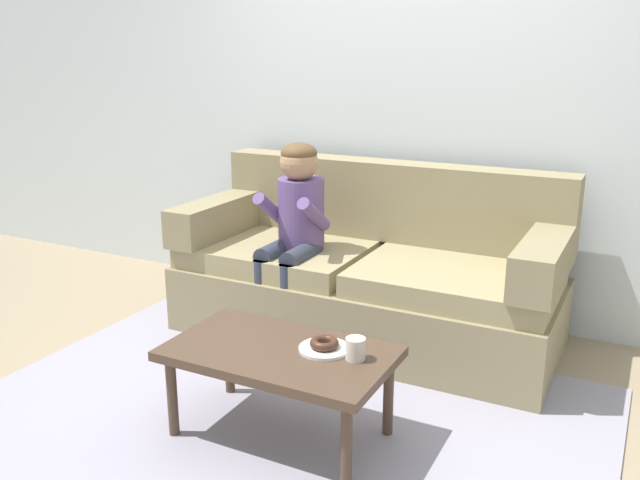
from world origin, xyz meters
The scene contains 9 objects.
ground centered at (0.00, 0.00, 0.00)m, with size 10.00×10.00×0.00m, color #9E896B.
wall_back centered at (0.00, 1.40, 1.40)m, with size 8.00×0.10×2.80m, color silver.
area_rug centered at (0.00, -0.25, 0.01)m, with size 2.80×2.08×0.01m, color #9993A3.
couch centered at (-0.01, 0.85, 0.35)m, with size 2.11×0.90×0.96m.
coffee_table centered at (0.09, -0.31, 0.36)m, with size 0.92×0.54×0.40m.
person_child centered at (-0.37, 0.64, 0.67)m, with size 0.34×0.58×1.10m.
plate centered at (0.26, -0.24, 0.41)m, with size 0.21×0.21×0.01m, color white.
donut centered at (0.26, -0.24, 0.44)m, with size 0.12×0.12×0.04m, color #422619.
mug centered at (0.40, -0.25, 0.45)m, with size 0.08×0.08×0.09m, color silver.
Camera 1 is at (1.38, -2.48, 1.58)m, focal length 37.68 mm.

